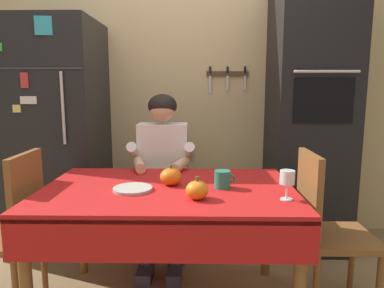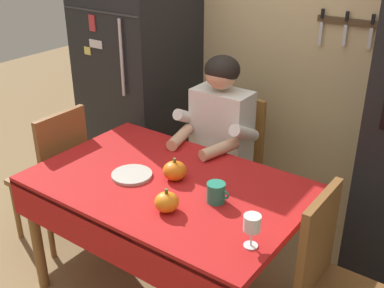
{
  "view_description": "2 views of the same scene",
  "coord_description": "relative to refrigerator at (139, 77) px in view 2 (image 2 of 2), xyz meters",
  "views": [
    {
      "loc": [
        0.17,
        -1.79,
        1.29
      ],
      "look_at": [
        0.13,
        0.26,
        0.96
      ],
      "focal_mm": 32.71,
      "sensor_mm": 36.0,
      "label": 1
    },
    {
      "loc": [
        1.34,
        -1.54,
        1.97
      ],
      "look_at": [
        0.04,
        0.26,
        0.9
      ],
      "focal_mm": 44.59,
      "sensor_mm": 36.0,
      "label": 2
    }
  ],
  "objects": [
    {
      "name": "wine_glass",
      "position": [
        1.56,
        -1.07,
        -0.05
      ],
      "size": [
        0.07,
        0.07,
        0.15
      ],
      "color": "white",
      "rests_on": "dining_table"
    },
    {
      "name": "coffee_mug",
      "position": [
        1.25,
        -0.87,
        -0.11
      ],
      "size": [
        0.12,
        0.09,
        0.1
      ],
      "color": "#237F66",
      "rests_on": "dining_table"
    },
    {
      "name": "back_wall_assembly",
      "position": [
        1.0,
        0.39,
        0.4
      ],
      "size": [
        3.7,
        0.13,
        2.6
      ],
      "color": "#D1B784",
      "rests_on": "ground"
    },
    {
      "name": "seated_person",
      "position": [
        0.86,
        -0.28,
        -0.16
      ],
      "size": [
        0.47,
        0.55,
        1.25
      ],
      "color": "#38384C",
      "rests_on": "ground"
    },
    {
      "name": "refrigerator",
      "position": [
        0.0,
        0.0,
        0.0
      ],
      "size": [
        0.68,
        0.71,
        1.8
      ],
      "color": "black",
      "rests_on": "ground"
    },
    {
      "name": "chair_behind_person",
      "position": [
        0.86,
        -0.09,
        -0.39
      ],
      "size": [
        0.4,
        0.4,
        0.93
      ],
      "color": "#9E6B33",
      "rests_on": "ground"
    },
    {
      "name": "chair_right_side",
      "position": [
        1.85,
        -0.82,
        -0.39
      ],
      "size": [
        0.4,
        0.4,
        0.93
      ],
      "color": "brown",
      "rests_on": "ground"
    },
    {
      "name": "pumpkin_medium",
      "position": [
        0.96,
        -0.82,
        -0.11
      ],
      "size": [
        0.12,
        0.12,
        0.12
      ],
      "color": "orange",
      "rests_on": "dining_table"
    },
    {
      "name": "chair_left_side",
      "position": [
        0.05,
        -0.87,
        -0.39
      ],
      "size": [
        0.4,
        0.4,
        0.93
      ],
      "color": "brown",
      "rests_on": "ground"
    },
    {
      "name": "serving_tray",
      "position": [
        0.76,
        -0.93,
        -0.15
      ],
      "size": [
        0.21,
        0.21,
        0.02
      ],
      "primitive_type": "cylinder",
      "color": "#B7B2A8",
      "rests_on": "dining_table"
    },
    {
      "name": "dining_table",
      "position": [
        0.95,
        -0.88,
        -0.24
      ],
      "size": [
        1.4,
        0.9,
        0.74
      ],
      "color": "brown",
      "rests_on": "ground"
    },
    {
      "name": "pumpkin_large",
      "position": [
        1.11,
        -1.07,
        -0.11
      ],
      "size": [
        0.11,
        0.11,
        0.12
      ],
      "color": "orange",
      "rests_on": "dining_table"
    }
  ]
}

